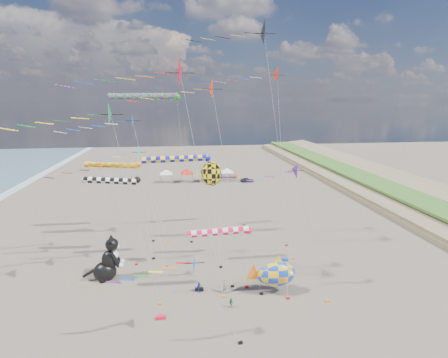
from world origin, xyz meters
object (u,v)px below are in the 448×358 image
cat_inflatable (107,258)px  fish_inflatable (276,274)px  child_blue (199,287)px  parked_car (247,180)px  person_adult (225,286)px  child_green (231,303)px

cat_inflatable → fish_inflatable: bearing=-19.9°
cat_inflatable → child_blue: 10.99m
fish_inflatable → child_blue: (-7.89, 1.55, -1.74)m
fish_inflatable → parked_car: fish_inflatable is taller
cat_inflatable → parked_car: bearing=58.4°
person_adult → child_green: (0.25, -2.80, -0.30)m
cat_inflatable → child_blue: size_ratio=4.49×
cat_inflatable → child_green: cat_inflatable is taller
cat_inflatable → person_adult: 13.64m
fish_inflatable → child_blue: fish_inflatable is taller
child_blue → parked_car: child_blue is taller
parked_car → person_adult: bearing=164.6°
person_adult → parked_car: 51.28m
parked_car → cat_inflatable: bearing=149.5°
child_green → child_blue: child_blue is taller
child_blue → child_green: bearing=-100.2°
cat_inflatable → child_blue: cat_inflatable is taller
child_green → parked_car: 53.94m
fish_inflatable → person_adult: fish_inflatable is taller
person_adult → child_green: size_ratio=1.57×
person_adult → parked_car: (12.37, 49.76, -0.27)m
child_blue → parked_car: 51.44m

